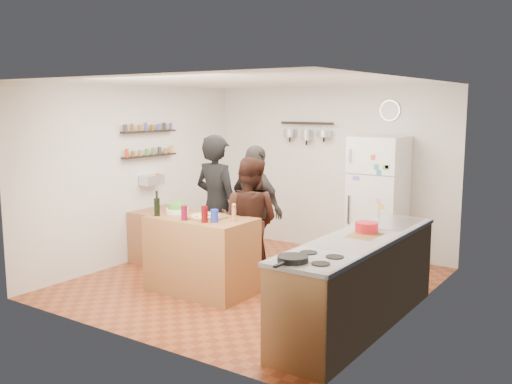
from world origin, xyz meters
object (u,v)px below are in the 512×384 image
Objects in this scene: salad_bowl at (177,211)px; salt_canister at (214,216)px; fridge at (378,201)px; wine_bottle at (157,207)px; red_bowl at (367,227)px; person_center at (249,221)px; counter_run at (359,283)px; prep_island at (202,255)px; side_table at (160,234)px; person_back at (255,210)px; person_left at (217,206)px; wall_clock at (390,111)px; pepper_mill at (234,214)px; skillet at (293,259)px.

salt_canister is at bearing -13.28° from salad_bowl.
wine_bottle is at bearing -124.17° from fridge.
wine_bottle is (-0.08, -0.27, 0.08)m from salad_bowl.
salt_canister is 1.72m from red_bowl.
person_center is (0.73, 0.51, -0.14)m from salad_bowl.
counter_run is 0.59m from red_bowl.
salad_bowl is 0.29m from wine_bottle.
side_table is (-1.44, 0.78, -0.09)m from prep_island.
wine_bottle is 1.48× the size of salt_canister.
salad_bowl is 2.39m from red_bowl.
person_back is at bearing 160.59° from red_bowl.
wine_bottle is 0.08× the size of counter_run.
salad_bowl is 0.15× the size of person_left.
counter_run is (1.69, -0.49, -0.35)m from person_center.
wine_bottle is 0.71× the size of wall_clock.
person_back is at bearing -130.00° from fridge.
salad_bowl is at bearing -172.99° from red_bowl.
salad_bowl is 0.17× the size of person_center.
person_left is 1.16× the size of person_center.
prep_island is 4.17× the size of wall_clock.
person_back is (0.35, 0.38, -0.07)m from person_left.
salad_bowl is at bearing -125.88° from fridge.
prep_island is at bearing -173.66° from pepper_mill.
person_back is (0.10, 0.99, 0.40)m from prep_island.
wine_bottle reaches higher than prep_island.
fridge is (-0.70, 2.02, -0.07)m from red_bowl.
side_table is at bearing 132.98° from wine_bottle.
side_table is (-2.69, -1.91, -1.78)m from wall_clock.
red_bowl reaches higher than skillet.
side_table is (-3.44, 0.72, -0.09)m from counter_run.
skillet is 0.15× the size of fridge.
person_left is 1.09× the size of person_back.
pepper_mill is 0.62× the size of skillet.
person_back is 0.65× the size of counter_run.
person_back is 1.96m from red_bowl.
pepper_mill is at bearing 94.63° from person_center.
wall_clock reaches higher than pepper_mill.
wall_clock is (-0.70, 2.35, 1.18)m from red_bowl.
pepper_mill is 3.00m from wall_clock.
salt_canister is at bearing 78.31° from person_center.
person_back is at bearing 130.92° from skillet.
red_bowl is at bearing 176.89° from person_back.
pepper_mill reaches higher than side_table.
wall_clock is at bearing -121.26° from person_left.
skillet is 4.02m from wall_clock.
wine_bottle is 0.81× the size of skillet.
counter_run is 3.22m from wall_clock.
pepper_mill is at bearing -179.49° from counter_run.
side_table is (-1.89, 0.73, -0.63)m from pepper_mill.
wall_clock reaches higher than salad_bowl.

